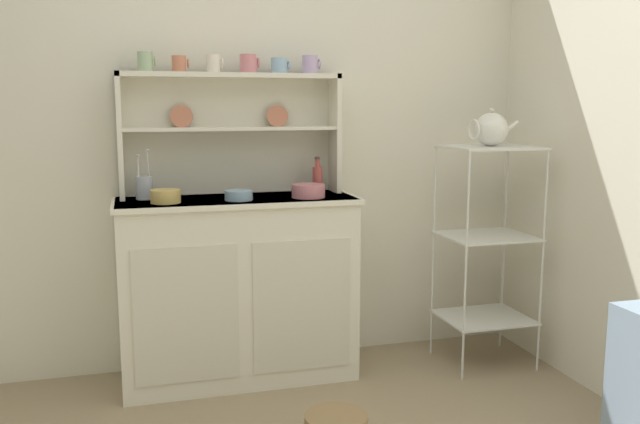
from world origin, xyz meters
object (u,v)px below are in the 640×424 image
(utensil_jar, at_px, (144,187))
(hutch_cabinet, at_px, (238,287))
(jam_bottle, at_px, (317,178))
(cup_sage_0, at_px, (146,62))
(bakers_rack, at_px, (487,232))
(bowl_mixing_large, at_px, (166,196))
(hutch_shelf_unit, at_px, (230,123))
(porcelain_teapot, at_px, (491,129))

(utensil_jar, bearing_deg, hutch_cabinet, -10.23)
(jam_bottle, bearing_deg, utensil_jar, -179.43)
(cup_sage_0, bearing_deg, hutch_cabinet, -16.99)
(bakers_rack, height_order, bowl_mixing_large, bakers_rack)
(hutch_cabinet, bearing_deg, utensil_jar, 169.77)
(cup_sage_0, bearing_deg, bakers_rack, -9.37)
(bowl_mixing_large, bearing_deg, utensil_jar, 120.98)
(hutch_cabinet, height_order, cup_sage_0, cup_sage_0)
(hutch_cabinet, bearing_deg, cup_sage_0, 163.01)
(cup_sage_0, bearing_deg, hutch_shelf_unit, 5.81)
(hutch_shelf_unit, height_order, bowl_mixing_large, hutch_shelf_unit)
(hutch_shelf_unit, distance_m, bowl_mixing_large, 0.53)
(cup_sage_0, distance_m, porcelain_teapot, 1.73)
(jam_bottle, relative_size, porcelain_teapot, 0.71)
(hutch_cabinet, xyz_separation_m, cup_sage_0, (-0.40, 0.12, 1.09))
(bowl_mixing_large, relative_size, jam_bottle, 0.74)
(hutch_cabinet, bearing_deg, bakers_rack, -6.90)
(cup_sage_0, bearing_deg, utensil_jar, -124.47)
(porcelain_teapot, bearing_deg, bowl_mixing_large, 177.11)
(hutch_cabinet, relative_size, bakers_rack, 1.01)
(hutch_cabinet, bearing_deg, bowl_mixing_large, -167.84)
(hutch_cabinet, relative_size, utensil_jar, 4.84)
(hutch_cabinet, bearing_deg, jam_bottle, 11.33)
(hutch_shelf_unit, relative_size, porcelain_teapot, 4.19)
(hutch_cabinet, relative_size, hutch_shelf_unit, 1.07)
(jam_bottle, bearing_deg, cup_sage_0, 177.52)
(hutch_cabinet, relative_size, porcelain_teapot, 4.48)
(utensil_jar, bearing_deg, bowl_mixing_large, -59.02)
(bakers_rack, bearing_deg, bowl_mixing_large, 177.12)
(jam_bottle, bearing_deg, hutch_shelf_unit, 169.90)
(cup_sage_0, height_order, porcelain_teapot, cup_sage_0)
(porcelain_teapot, bearing_deg, cup_sage_0, 170.62)
(hutch_shelf_unit, distance_m, cup_sage_0, 0.50)
(hutch_shelf_unit, height_order, porcelain_teapot, hutch_shelf_unit)
(hutch_cabinet, height_order, bakers_rack, bakers_rack)
(hutch_shelf_unit, distance_m, bakers_rack, 1.43)
(hutch_cabinet, xyz_separation_m, hutch_shelf_unit, (0.00, 0.16, 0.80))
(bakers_rack, relative_size, porcelain_teapot, 4.43)
(hutch_cabinet, height_order, porcelain_teapot, porcelain_teapot)
(cup_sage_0, distance_m, bowl_mixing_large, 0.65)
(hutch_cabinet, distance_m, jam_bottle, 0.68)
(hutch_cabinet, distance_m, cup_sage_0, 1.17)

